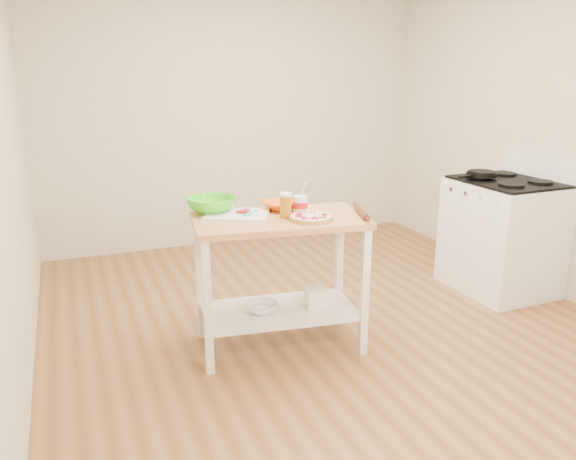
{
  "coord_description": "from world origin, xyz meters",
  "views": [
    {
      "loc": [
        -1.68,
        -3.43,
        1.82
      ],
      "look_at": [
        -0.36,
        -0.12,
        0.79
      ],
      "focal_mm": 35.0,
      "sensor_mm": 36.0,
      "label": 1
    }
  ],
  "objects_px": {
    "cutting_board": "(237,214)",
    "knife": "(213,210)",
    "beer_pint": "(286,205)",
    "orange_bowl": "(281,205)",
    "gas_stove": "(502,235)",
    "skillet": "(481,174)",
    "spatula": "(250,213)",
    "yogurt_tub": "(300,205)",
    "green_bowl": "(211,205)",
    "pizza": "(311,217)",
    "prep_island": "(279,255)",
    "shelf_glass_bowl": "(262,307)",
    "shelf_bin": "(316,298)",
    "rolling_pin": "(361,211)"
  },
  "relations": [
    {
      "from": "cutting_board",
      "to": "knife",
      "type": "distance_m",
      "value": 0.18
    },
    {
      "from": "beer_pint",
      "to": "orange_bowl",
      "type": "bearing_deg",
      "value": 77.91
    },
    {
      "from": "gas_stove",
      "to": "cutting_board",
      "type": "relative_size",
      "value": 2.26
    },
    {
      "from": "skillet",
      "to": "knife",
      "type": "xyz_separation_m",
      "value": [
        -2.3,
        -0.12,
        -0.06
      ]
    },
    {
      "from": "spatula",
      "to": "yogurt_tub",
      "type": "xyz_separation_m",
      "value": [
        0.33,
        -0.06,
        0.04
      ]
    },
    {
      "from": "green_bowl",
      "to": "yogurt_tub",
      "type": "bearing_deg",
      "value": -25.28
    },
    {
      "from": "cutting_board",
      "to": "beer_pint",
      "type": "bearing_deg",
      "value": -6.33
    },
    {
      "from": "spatula",
      "to": "beer_pint",
      "type": "xyz_separation_m",
      "value": [
        0.2,
        -0.13,
        0.06
      ]
    },
    {
      "from": "pizza",
      "to": "knife",
      "type": "bearing_deg",
      "value": 142.15
    },
    {
      "from": "skillet",
      "to": "knife",
      "type": "distance_m",
      "value": 2.3
    },
    {
      "from": "skillet",
      "to": "pizza",
      "type": "relative_size",
      "value": 1.42
    },
    {
      "from": "gas_stove",
      "to": "spatula",
      "type": "xyz_separation_m",
      "value": [
        -2.25,
        -0.15,
        0.44
      ]
    },
    {
      "from": "orange_bowl",
      "to": "green_bowl",
      "type": "xyz_separation_m",
      "value": [
        -0.45,
        0.12,
        0.02
      ]
    },
    {
      "from": "gas_stove",
      "to": "beer_pint",
      "type": "distance_m",
      "value": 2.13
    },
    {
      "from": "prep_island",
      "to": "beer_pint",
      "type": "distance_m",
      "value": 0.34
    },
    {
      "from": "beer_pint",
      "to": "shelf_glass_bowl",
      "type": "distance_m",
      "value": 0.71
    },
    {
      "from": "cutting_board",
      "to": "shelf_bin",
      "type": "height_order",
      "value": "cutting_board"
    },
    {
      "from": "cutting_board",
      "to": "shelf_glass_bowl",
      "type": "distance_m",
      "value": 0.64
    },
    {
      "from": "rolling_pin",
      "to": "shelf_glass_bowl",
      "type": "relative_size",
      "value": 1.6
    },
    {
      "from": "pizza",
      "to": "orange_bowl",
      "type": "distance_m",
      "value": 0.33
    },
    {
      "from": "yogurt_tub",
      "to": "shelf_glass_bowl",
      "type": "xyz_separation_m",
      "value": [
        -0.29,
        -0.04,
        -0.66
      ]
    },
    {
      "from": "yogurt_tub",
      "to": "prep_island",
      "type": "bearing_deg",
      "value": -164.18
    },
    {
      "from": "pizza",
      "to": "spatula",
      "type": "bearing_deg",
      "value": 143.41
    },
    {
      "from": "knife",
      "to": "orange_bowl",
      "type": "height_order",
      "value": "orange_bowl"
    },
    {
      "from": "prep_island",
      "to": "skillet",
      "type": "height_order",
      "value": "skillet"
    },
    {
      "from": "yogurt_tub",
      "to": "shelf_glass_bowl",
      "type": "height_order",
      "value": "yogurt_tub"
    },
    {
      "from": "yogurt_tub",
      "to": "shelf_glass_bowl",
      "type": "distance_m",
      "value": 0.73
    },
    {
      "from": "orange_bowl",
      "to": "shelf_glass_bowl",
      "type": "xyz_separation_m",
      "value": [
        -0.21,
        -0.18,
        -0.64
      ]
    },
    {
      "from": "prep_island",
      "to": "cutting_board",
      "type": "bearing_deg",
      "value": 145.59
    },
    {
      "from": "knife",
      "to": "green_bowl",
      "type": "xyz_separation_m",
      "value": [
        -0.01,
        0.02,
        0.03
      ]
    },
    {
      "from": "beer_pint",
      "to": "shelf_glass_bowl",
      "type": "xyz_separation_m",
      "value": [
        -0.16,
        0.02,
        -0.69
      ]
    },
    {
      "from": "prep_island",
      "to": "yogurt_tub",
      "type": "distance_m",
      "value": 0.36
    },
    {
      "from": "spatula",
      "to": "shelf_glass_bowl",
      "type": "relative_size",
      "value": 0.62
    },
    {
      "from": "spatula",
      "to": "rolling_pin",
      "type": "relative_size",
      "value": 0.39
    },
    {
      "from": "beer_pint",
      "to": "shelf_bin",
      "type": "distance_m",
      "value": 0.69
    },
    {
      "from": "cutting_board",
      "to": "spatula",
      "type": "height_order",
      "value": "cutting_board"
    },
    {
      "from": "prep_island",
      "to": "knife",
      "type": "xyz_separation_m",
      "value": [
        -0.36,
        0.28,
        0.27
      ]
    },
    {
      "from": "cutting_board",
      "to": "shelf_glass_bowl",
      "type": "height_order",
      "value": "cutting_board"
    },
    {
      "from": "cutting_board",
      "to": "prep_island",
      "type": "bearing_deg",
      "value": -8.11
    },
    {
      "from": "skillet",
      "to": "yogurt_tub",
      "type": "height_order",
      "value": "yogurt_tub"
    },
    {
      "from": "green_bowl",
      "to": "pizza",
      "type": "bearing_deg",
      "value": -38.85
    },
    {
      "from": "shelf_bin",
      "to": "spatula",
      "type": "bearing_deg",
      "value": 158.35
    },
    {
      "from": "prep_island",
      "to": "cutting_board",
      "type": "xyz_separation_m",
      "value": [
        -0.23,
        0.16,
        0.26
      ]
    },
    {
      "from": "orange_bowl",
      "to": "yogurt_tub",
      "type": "height_order",
      "value": "yogurt_tub"
    },
    {
      "from": "skillet",
      "to": "shelf_bin",
      "type": "relative_size",
      "value": 2.96
    },
    {
      "from": "knife",
      "to": "cutting_board",
      "type": "bearing_deg",
      "value": -36.72
    },
    {
      "from": "prep_island",
      "to": "rolling_pin",
      "type": "relative_size",
      "value": 3.39
    },
    {
      "from": "shelf_glass_bowl",
      "to": "beer_pint",
      "type": "bearing_deg",
      "value": -6.08
    },
    {
      "from": "rolling_pin",
      "to": "skillet",
      "type": "bearing_deg",
      "value": 20.52
    },
    {
      "from": "prep_island",
      "to": "rolling_pin",
      "type": "xyz_separation_m",
      "value": [
        0.52,
        -0.13,
        0.28
      ]
    }
  ]
}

